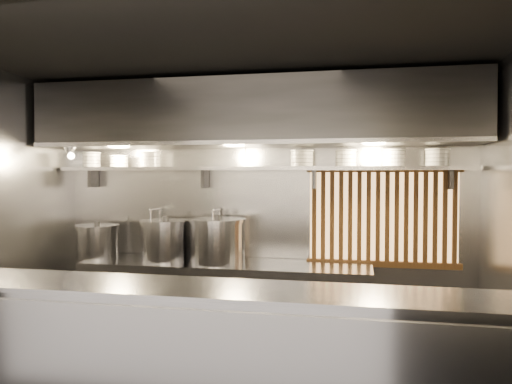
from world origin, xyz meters
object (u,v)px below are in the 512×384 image
(heat_lamp, at_px, (70,150))
(stock_pot_left, at_px, (97,241))
(stock_pot_right, at_px, (166,240))
(stock_pot_mid, at_px, (217,241))
(pendant_bulb, at_px, (245,161))

(heat_lamp, distance_m, stock_pot_left, 1.03)
(stock_pot_left, height_order, stock_pot_right, stock_pot_right)
(stock_pot_mid, bearing_deg, stock_pot_right, 177.04)
(stock_pot_left, distance_m, stock_pot_mid, 1.38)
(stock_pot_left, height_order, stock_pot_mid, stock_pot_mid)
(stock_pot_right, bearing_deg, stock_pot_left, -179.70)
(heat_lamp, bearing_deg, stock_pot_left, 61.45)
(heat_lamp, height_order, stock_pot_right, heat_lamp)
(stock_pot_mid, bearing_deg, stock_pot_left, 178.92)
(stock_pot_left, distance_m, stock_pot_right, 0.80)
(pendant_bulb, relative_size, stock_pot_left, 0.38)
(pendant_bulb, height_order, stock_pot_left, pendant_bulb)
(pendant_bulb, height_order, stock_pot_mid, pendant_bulb)
(stock_pot_right, bearing_deg, stock_pot_mid, -2.96)
(stock_pot_left, bearing_deg, pendant_bulb, 2.70)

